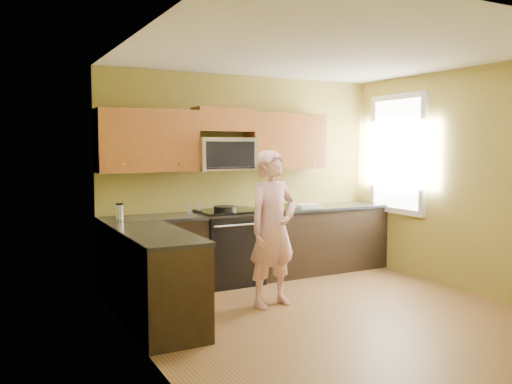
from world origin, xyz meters
TOP-DOWN VIEW (x-y plane):
  - floor at (0.00, 0.00)m, footprint 4.00×4.00m
  - ceiling at (0.00, 0.00)m, footprint 4.00×4.00m
  - wall_back at (0.00, 2.00)m, footprint 4.00×0.00m
  - wall_front at (0.00, -2.00)m, footprint 4.00×0.00m
  - wall_left at (-2.00, 0.00)m, footprint 0.00×4.00m
  - wall_right at (2.00, 0.00)m, footprint 0.00×4.00m
  - cabinet_back_run at (0.00, 1.70)m, footprint 4.00×0.60m
  - cabinet_left_run at (-1.70, 0.60)m, footprint 0.60×1.60m
  - countertop_back at (0.00, 1.69)m, footprint 4.00×0.62m
  - countertop_left at (-1.69, 0.60)m, footprint 0.62×1.60m
  - stove at (-0.40, 1.68)m, footprint 0.76×0.65m
  - microwave at (-0.40, 1.80)m, footprint 0.76×0.40m
  - upper_cab_left at (-1.39, 1.83)m, footprint 1.22×0.33m
  - upper_cab_right at (0.54, 1.83)m, footprint 1.12×0.33m
  - upper_cab_over_mw at (-0.40, 1.83)m, footprint 0.76×0.33m
  - window at (1.98, 1.20)m, footprint 0.06×1.06m
  - woman at (-0.37, 0.58)m, footprint 0.69×0.52m
  - frying_pan at (-0.49, 1.57)m, footprint 0.43×0.57m
  - butter_tub at (0.50, 1.67)m, footprint 0.15×0.15m
  - toast_slice at (0.02, 1.54)m, footprint 0.11×0.11m
  - napkin_a at (0.27, 1.52)m, footprint 0.14×0.15m
  - napkin_b at (0.47, 1.57)m, footprint 0.13×0.14m
  - dish_towel at (0.75, 1.62)m, footprint 0.31×0.25m
  - travel_mug at (-1.78, 1.68)m, footprint 0.11×0.11m
  - glass_b at (-0.89, 1.77)m, footprint 0.08×0.08m
  - glass_c at (-0.74, 1.80)m, footprint 0.09×0.09m

SIDE VIEW (x-z plane):
  - floor at x=0.00m, z-range 0.00..0.00m
  - cabinet_back_run at x=0.00m, z-range 0.00..0.88m
  - cabinet_left_run at x=-1.70m, z-range 0.00..0.88m
  - stove at x=-0.40m, z-range 0.00..0.95m
  - woman at x=-0.37m, z-range 0.00..1.72m
  - countertop_back at x=0.00m, z-range 0.88..0.92m
  - countertop_left at x=-1.69m, z-range 0.88..0.92m
  - butter_tub at x=0.50m, z-range 0.88..0.96m
  - travel_mug at x=-1.78m, z-range 0.83..1.01m
  - toast_slice at x=0.02m, z-range 0.92..0.93m
  - dish_towel at x=0.75m, z-range 0.92..0.97m
  - frying_pan at x=-0.49m, z-range 0.92..0.98m
  - napkin_a at x=0.27m, z-range 0.92..0.98m
  - napkin_b at x=0.47m, z-range 0.92..0.99m
  - glass_b at x=-0.89m, z-range 0.92..1.04m
  - glass_c at x=-0.74m, z-range 0.92..1.04m
  - wall_back at x=0.00m, z-range -0.65..3.35m
  - wall_front at x=0.00m, z-range -0.65..3.35m
  - wall_left at x=-2.00m, z-range -0.65..3.35m
  - wall_right at x=2.00m, z-range -0.65..3.35m
  - microwave at x=-0.40m, z-range 1.24..1.66m
  - upper_cab_left at x=-1.39m, z-range 1.07..1.82m
  - upper_cab_right at x=0.54m, z-range 1.07..1.82m
  - window at x=1.98m, z-range 0.82..2.48m
  - upper_cab_over_mw at x=-0.40m, z-range 1.95..2.25m
  - ceiling at x=0.00m, z-range 2.70..2.70m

